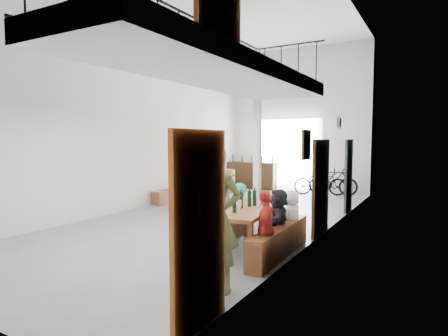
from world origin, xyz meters
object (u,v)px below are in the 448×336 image
Objects in this scene: bicycle_near at (320,182)px; bench_inner at (218,233)px; tasting_table at (248,212)px; oak_barrel at (227,181)px; serving_counter at (252,175)px; host_standing at (215,218)px; side_bench at (172,196)px.

bench_inner is at bearing 163.37° from bicycle_near.
tasting_table is at bearing -9.72° from bench_inner.
oak_barrel reaches higher than bench_inner.
bicycle_near is (3.27, 0.97, 0.05)m from oak_barrel.
serving_counter reaches higher than bench_inner.
serving_counter is (-3.66, 7.80, -0.17)m from tasting_table.
bicycle_near is (-1.15, 9.16, -0.49)m from host_standing.
oak_barrel is 1.47m from serving_counter.
serving_counter is 1.05× the size of host_standing.
serving_counter is at bearing 80.19° from side_bench.
side_bench is at bearing 119.48° from bicycle_near.
bench_inner is at bearing 167.04° from tasting_table.
tasting_table is 1.12× the size of host_standing.
serving_counter is 2.96m from bicycle_near.
bicycle_near is (2.92, -0.46, -0.05)m from serving_counter.
host_standing reaches higher than bench_inner.
bench_inner is (-0.67, 0.07, -0.49)m from tasting_table.
bench_inner is at bearing 109.63° from host_standing.
tasting_table is 8.62m from serving_counter.
tasting_table is 1.44× the size of side_bench.
host_standing is (4.82, -5.28, 0.76)m from side_bench.
serving_counter is (0.35, 1.43, 0.10)m from oak_barrel.
tasting_table is 1.18× the size of bicycle_near.
tasting_table is 1.88m from host_standing.
oak_barrel is at bearing 115.46° from tasting_table.
bicycle_near reaches higher than tasting_table.
oak_barrel is 3.42m from bicycle_near.
bench_inner is at bearing -71.29° from serving_counter.
tasting_table is 7.39m from bicycle_near.
oak_barrel is (0.40, 2.91, 0.22)m from side_bench.
serving_counter is at bearing 102.66° from host_standing.
tasting_table is 5.63m from side_bench.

